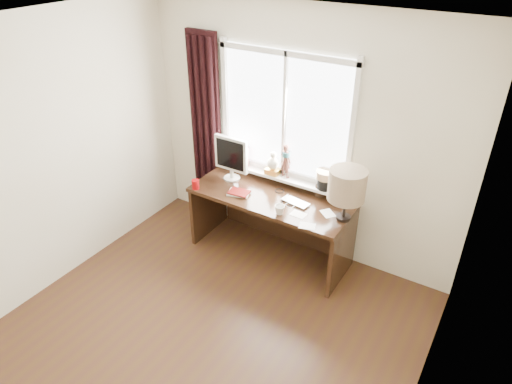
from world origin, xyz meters
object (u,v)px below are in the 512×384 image
Objects in this scene: desk at (275,211)px; red_cup at (196,184)px; mug at (280,209)px; monitor at (231,156)px; table_lamp at (347,186)px; laptop at (296,202)px.

red_cup is at bearing -152.52° from desk.
mug is 0.20× the size of monitor.
mug is 0.19× the size of table_lamp.
red_cup is 0.21× the size of monitor.
mug is at bearing -156.31° from table_lamp.
monitor is (-0.55, -0.01, 0.52)m from desk.
red_cup is 0.49m from monitor.
monitor is 1.36m from table_lamp.
mug reaches higher than laptop.
monitor is at bearing -178.98° from desk.
table_lamp is at bearing -7.44° from desk.
table_lamp reaches higher than red_cup.
table_lamp is at bearing 23.69° from mug.
desk is at bearing 172.56° from table_lamp.
red_cup reaches higher than mug.
monitor is at bearing 62.18° from red_cup.
desk is (-0.28, 0.10, -0.26)m from laptop.
red_cup is at bearing -117.82° from monitor.
laptop is 0.88m from monitor.
table_lamp is (1.35, -0.09, 0.09)m from monitor.
laptop is at bearing -5.82° from monitor.
monitor is (-0.84, 0.09, 0.27)m from laptop.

